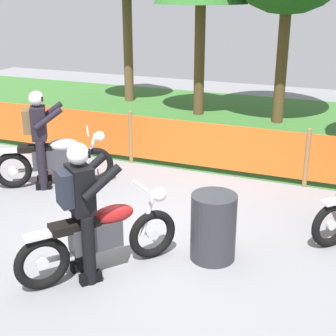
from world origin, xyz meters
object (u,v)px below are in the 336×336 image
(motorcycle_lead, at_px, (55,159))
(motorcycle_third, at_px, (101,236))
(oil_drum, at_px, (213,227))
(rider_third, at_px, (81,205))
(rider_lead, at_px, (39,134))

(motorcycle_lead, xyz_separation_m, motorcycle_third, (2.15, -2.18, 0.00))
(oil_drum, bearing_deg, motorcycle_lead, 157.59)
(motorcycle_third, distance_m, rider_third, 0.52)
(motorcycle_lead, distance_m, oil_drum, 3.58)
(motorcycle_third, distance_m, oil_drum, 1.42)
(motorcycle_lead, distance_m, rider_third, 3.14)
(motorcycle_lead, xyz_separation_m, rider_lead, (-0.19, -0.12, 0.48))
(motorcycle_lead, relative_size, motorcycle_third, 1.05)
(motorcycle_third, bearing_deg, rider_third, -179.49)
(motorcycle_lead, relative_size, rider_third, 1.06)
(motorcycle_third, bearing_deg, oil_drum, -16.52)
(motorcycle_lead, xyz_separation_m, oil_drum, (3.31, -1.37, -0.03))
(rider_lead, bearing_deg, motorcycle_lead, 0.51)
(motorcycle_third, relative_size, rider_third, 1.01)
(rider_lead, xyz_separation_m, rider_third, (2.20, -2.24, 0.00))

